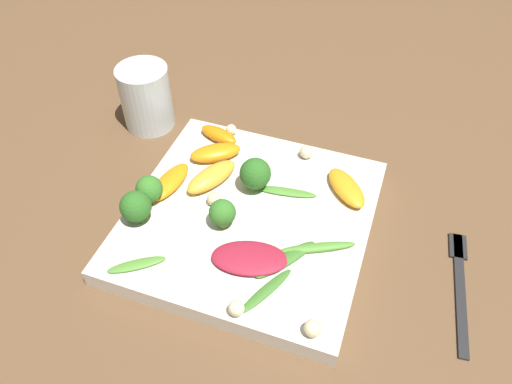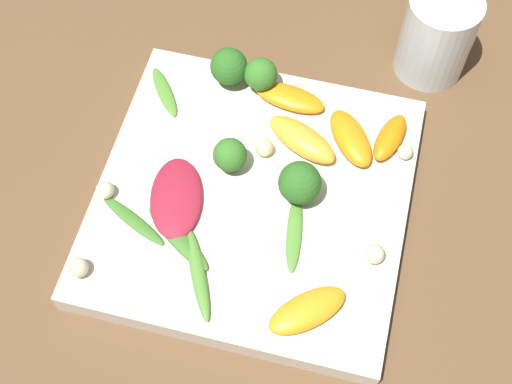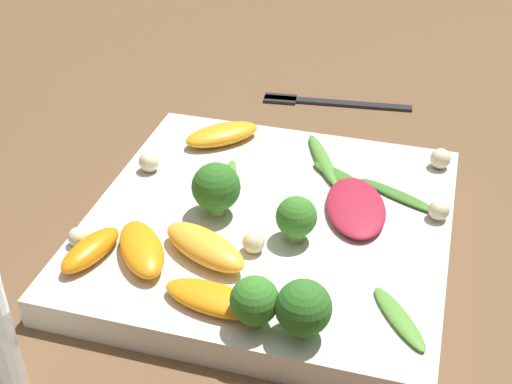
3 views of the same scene
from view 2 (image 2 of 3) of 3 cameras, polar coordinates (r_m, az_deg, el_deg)
The scene contains 23 objects.
ground_plane at distance 0.71m, azimuth -0.27°, elevation -1.09°, with size 2.40×2.40×0.00m, color brown.
plate at distance 0.70m, azimuth -0.27°, elevation -0.60°, with size 0.30×0.30×0.03m.
drinking_glass at distance 0.79m, azimuth 14.26°, elevation 12.05°, with size 0.08×0.08×0.10m.
radicchio_leaf_0 at distance 0.68m, azimuth -6.40°, elevation -0.47°, with size 0.07×0.10×0.01m.
orange_segment_0 at distance 0.74m, azimuth 2.69°, elevation 7.57°, with size 0.08×0.04×0.01m.
orange_segment_1 at distance 0.72m, azimuth 10.66°, elevation 4.30°, with size 0.04×0.06×0.02m.
orange_segment_2 at distance 0.72m, azimuth 7.58°, elevation 4.30°, with size 0.07×0.08×0.02m.
orange_segment_3 at distance 0.63m, azimuth 4.11°, elevation -9.44°, with size 0.08×0.07×0.02m.
orange_segment_4 at distance 0.71m, azimuth 3.69°, elevation 4.22°, with size 0.08×0.06×0.02m.
broccoli_floret_0 at distance 0.66m, azimuth 3.51°, elevation 0.73°, with size 0.04×0.04×0.05m.
broccoli_floret_1 at distance 0.74m, azimuth 0.37°, elevation 9.38°, with size 0.03×0.03×0.04m.
broccoli_floret_2 at distance 0.74m, azimuth -2.19°, elevation 9.99°, with size 0.04×0.04×0.04m.
broccoli_floret_3 at distance 0.68m, azimuth -2.10°, elevation 2.95°, with size 0.03×0.03×0.04m.
arugula_sprig_0 at distance 0.68m, azimuth -9.81°, elevation -2.25°, with size 0.08×0.05×0.00m.
arugula_sprig_1 at distance 0.76m, azimuth -7.34°, elevation 7.96°, with size 0.05×0.06×0.01m.
arugula_sprig_2 at distance 0.65m, azimuth -4.65°, elevation -6.60°, with size 0.05×0.09×0.01m.
arugula_sprig_3 at distance 0.67m, azimuth 3.08°, elevation -3.28°, with size 0.03×0.08×0.00m.
arugula_sprig_4 at distance 0.67m, azimuth -6.25°, elevation -3.71°, with size 0.08×0.06×0.01m.
macadamia_nut_0 at distance 0.70m, azimuth 0.40°, elevation 3.61°, with size 0.02×0.02×0.02m.
macadamia_nut_1 at distance 0.72m, azimuth 11.86°, elevation 3.18°, with size 0.02×0.02×0.02m.
macadamia_nut_2 at distance 0.66m, azimuth 9.46°, elevation -4.90°, with size 0.02×0.02×0.02m.
macadamia_nut_3 at distance 0.69m, azimuth -11.99°, elevation 0.16°, with size 0.02×0.02×0.02m.
macadamia_nut_4 at distance 0.66m, azimuth -14.04°, elevation -5.89°, with size 0.02×0.02×0.02m.
Camera 2 is at (0.08, -0.32, 0.63)m, focal length 50.00 mm.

